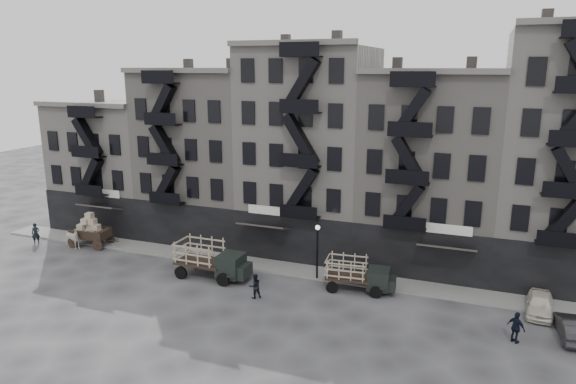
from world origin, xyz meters
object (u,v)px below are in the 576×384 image
(car_far, at_px, (572,328))
(pedestrian_mid, at_px, (255,286))
(stake_truck_east, at_px, (358,272))
(policeman, at_px, (516,328))
(horse, at_px, (71,239))
(stake_truck_west, at_px, (211,257))
(wagon, at_px, (89,228))
(car_east, at_px, (540,304))
(pedestrian_west, at_px, (36,234))

(car_far, relative_size, pedestrian_mid, 2.22)
(pedestrian_mid, bearing_deg, stake_truck_east, 167.09)
(car_far, xyz_separation_m, policeman, (-3.10, -1.73, 0.31))
(policeman, bearing_deg, horse, 32.08)
(stake_truck_west, distance_m, car_far, 24.13)
(policeman, bearing_deg, stake_truck_east, 17.02)
(car_far, distance_m, pedestrian_mid, 19.63)
(wagon, bearing_deg, car_east, -4.52)
(wagon, height_order, stake_truck_west, wagon)
(wagon, bearing_deg, stake_truck_east, -6.20)
(car_east, bearing_deg, horse, -173.18)
(stake_truck_east, height_order, policeman, stake_truck_east)
(wagon, bearing_deg, pedestrian_mid, -18.38)
(stake_truck_east, relative_size, car_far, 1.29)
(pedestrian_west, xyz_separation_m, pedestrian_mid, (22.95, -3.15, -0.08))
(horse, relative_size, wagon, 0.59)
(wagon, height_order, stake_truck_east, wagon)
(horse, distance_m, car_far, 38.63)
(wagon, xyz_separation_m, pedestrian_mid, (18.00, -4.44, -0.82))
(stake_truck_west, relative_size, stake_truck_east, 1.15)
(stake_truck_west, bearing_deg, car_far, -0.38)
(car_east, distance_m, pedestrian_west, 41.05)
(wagon, bearing_deg, car_far, -8.69)
(car_far, bearing_deg, stake_truck_west, -5.17)
(car_east, distance_m, pedestrian_mid, 18.62)
(stake_truck_east, bearing_deg, wagon, 172.83)
(stake_truck_west, distance_m, stake_truck_east, 11.01)
(car_east, distance_m, policeman, 4.76)
(stake_truck_east, relative_size, policeman, 2.64)
(stake_truck_west, distance_m, car_east, 22.78)
(wagon, relative_size, policeman, 1.93)
(policeman, bearing_deg, stake_truck_west, 31.69)
(horse, bearing_deg, pedestrian_mid, -92.26)
(stake_truck_west, bearing_deg, car_east, 6.46)
(horse, distance_m, pedestrian_west, 3.91)
(wagon, relative_size, car_east, 0.93)
(car_east, xyz_separation_m, policeman, (-1.63, -4.46, 0.28))
(policeman, bearing_deg, car_far, -113.51)
(wagon, height_order, policeman, wagon)
(wagon, distance_m, stake_truck_east, 24.35)
(stake_truck_east, distance_m, pedestrian_mid, 7.37)
(stake_truck_west, relative_size, car_far, 1.48)
(stake_truck_west, height_order, car_far, stake_truck_west)
(policeman, bearing_deg, wagon, 29.97)
(car_far, bearing_deg, policeman, 24.82)
(pedestrian_mid, relative_size, policeman, 0.92)
(car_far, relative_size, policeman, 2.05)
(pedestrian_west, distance_m, pedestrian_mid, 23.16)
(wagon, xyz_separation_m, car_far, (37.56, -2.74, -1.06))
(stake_truck_west, relative_size, pedestrian_mid, 3.27)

